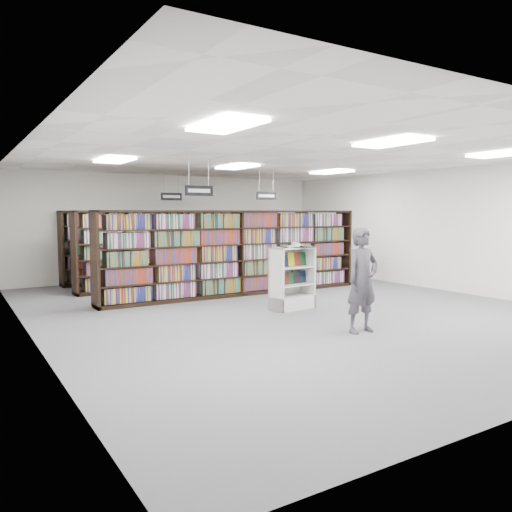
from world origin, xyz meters
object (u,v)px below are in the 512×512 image
endcap_display (291,287)px  open_book (296,246)px  shopper (362,280)px  bookshelf_row_near (237,253)px

endcap_display → open_book: 0.90m
open_book → shopper: (-0.26, -2.25, -0.45)m
bookshelf_row_near → shopper: bookshelf_row_near is taller
shopper → open_book: bearing=82.9°
endcap_display → shopper: (-0.20, -2.34, 0.44)m
bookshelf_row_near → open_book: bearing=-86.4°
open_book → bookshelf_row_near: bearing=114.8°
endcap_display → open_book: (0.06, -0.10, 0.89)m
bookshelf_row_near → open_book: (0.14, -2.27, 0.30)m
open_book → endcap_display: bearing=143.1°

